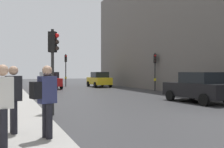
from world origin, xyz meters
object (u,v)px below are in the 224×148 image
object	(u,v)px
car_dark_suv	(198,87)
car_silver_hatchback	(47,79)
pedestrian_with_grey_backpack	(46,97)
car_yellow_taxi	(99,80)
traffic_light_mid_street	(155,65)
traffic_light_near_right	(53,56)
pedestrian_with_black_backpack	(0,101)
traffic_light_far_median	(66,64)
pedestrian_in_dark_coat	(14,96)
car_red_sedan	(50,80)

from	to	relation	value
car_dark_suv	car_silver_hatchback	xyz separation A→B (m)	(-5.41, 22.74, 0.00)
pedestrian_with_grey_backpack	car_yellow_taxi	bearing A→B (deg)	67.43
traffic_light_mid_street	traffic_light_near_right	xyz separation A→B (m)	(-11.12, -10.14, -0.02)
traffic_light_near_right	pedestrian_with_grey_backpack	distance (m)	4.52
car_dark_suv	pedestrian_with_black_backpack	world-z (taller)	pedestrian_with_black_backpack
traffic_light_far_median	pedestrian_in_dark_coat	size ratio (longest dim) A/B	2.22
car_red_sedan	pedestrian_with_grey_backpack	size ratio (longest dim) A/B	2.37
pedestrian_in_dark_coat	car_yellow_taxi	bearing A→B (deg)	65.05
car_red_sedan	pedestrian_with_grey_backpack	xyz separation A→B (m)	(-3.41, -21.24, 0.29)
traffic_light_mid_street	car_dark_suv	distance (m)	9.38
pedestrian_with_grey_backpack	pedestrian_in_dark_coat	bearing A→B (deg)	129.54
traffic_light_far_median	pedestrian_with_grey_backpack	distance (m)	25.43
traffic_light_mid_street	pedestrian_with_grey_backpack	size ratio (longest dim) A/B	2.00
pedestrian_with_black_backpack	car_dark_suv	bearing A→B (deg)	30.21
car_yellow_taxi	car_red_sedan	bearing A→B (deg)	-170.83
traffic_light_mid_street	car_yellow_taxi	size ratio (longest dim) A/B	0.84
traffic_light_far_median	car_dark_suv	distance (m)	19.62
car_red_sedan	pedestrian_in_dark_coat	size ratio (longest dim) A/B	2.37
traffic_light_near_right	pedestrian_with_black_backpack	world-z (taller)	traffic_light_near_right
traffic_light_mid_street	car_silver_hatchback	distance (m)	16.08
car_red_sedan	car_yellow_taxi	bearing A→B (deg)	9.17
car_dark_suv	pedestrian_in_dark_coat	distance (m)	11.16
traffic_light_mid_street	car_red_sedan	world-z (taller)	traffic_light_mid_street
car_yellow_taxi	pedestrian_with_black_backpack	world-z (taller)	pedestrian_with_black_backpack
traffic_light_far_median	car_yellow_taxi	distance (m)	4.62
traffic_light_mid_street	car_yellow_taxi	distance (m)	8.42
traffic_light_mid_street	pedestrian_in_dark_coat	xyz separation A→B (m)	(-12.71, -13.53, -1.32)
traffic_light_far_median	car_red_sedan	size ratio (longest dim) A/B	0.94
pedestrian_with_grey_backpack	pedestrian_in_dark_coat	xyz separation A→B (m)	(-0.70, 0.85, -0.03)
car_silver_hatchback	car_dark_suv	bearing A→B (deg)	-76.63
traffic_light_near_right	pedestrian_with_black_backpack	xyz separation A→B (m)	(-1.88, -4.81, -1.26)
car_dark_suv	pedestrian_in_dark_coat	xyz separation A→B (m)	(-10.13, -4.66, 0.25)
traffic_light_far_median	pedestrian_with_black_backpack	world-z (taller)	traffic_light_far_median
traffic_light_far_median	car_silver_hatchback	bearing A→B (deg)	116.81
traffic_light_mid_street	pedestrian_with_black_backpack	world-z (taller)	traffic_light_mid_street
traffic_light_far_median	pedestrian_with_grey_backpack	xyz separation A→B (m)	(-5.82, -24.71, -1.55)
traffic_light_near_right	pedestrian_with_black_backpack	distance (m)	5.31
car_silver_hatchback	pedestrian_with_black_backpack	size ratio (longest dim) A/B	2.40
traffic_light_near_right	car_dark_suv	size ratio (longest dim) A/B	0.81
traffic_light_near_right	car_dark_suv	xyz separation A→B (m)	(8.54, 1.26, -1.55)
traffic_light_far_median	traffic_light_near_right	world-z (taller)	traffic_light_far_median
car_yellow_taxi	traffic_light_near_right	bearing A→B (deg)	-114.92
traffic_light_far_median	pedestrian_with_black_backpack	size ratio (longest dim) A/B	2.22
traffic_light_far_median	pedestrian_in_dark_coat	world-z (taller)	traffic_light_far_median
traffic_light_far_median	pedestrian_with_grey_backpack	size ratio (longest dim) A/B	2.22
car_silver_hatchback	pedestrian_with_black_backpack	distance (m)	29.25
car_dark_suv	pedestrian_with_grey_backpack	size ratio (longest dim) A/B	2.44
traffic_light_mid_street	pedestrian_with_black_backpack	xyz separation A→B (m)	(-13.01, -14.95, -1.29)
pedestrian_with_black_backpack	pedestrian_with_grey_backpack	bearing A→B (deg)	29.34
traffic_light_mid_street	pedestrian_with_black_backpack	distance (m)	19.85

